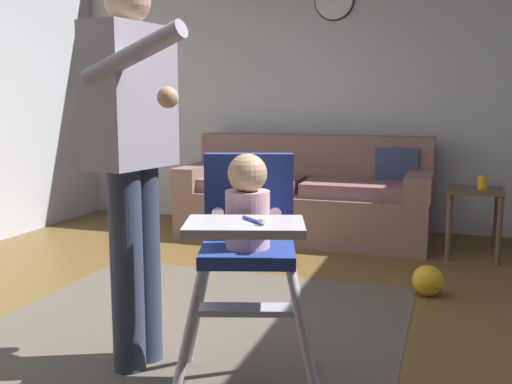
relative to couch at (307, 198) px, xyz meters
The scene contains 10 objects.
ground 2.45m from the couch, 91.24° to the right, with size 6.29×7.41×0.10m, color brown.
wall_far 1.12m from the couch, 95.76° to the left, with size 5.49×0.06×2.65m, color silver.
area_rug 2.37m from the couch, 91.31° to the right, with size 2.11×2.29×0.01m, color #5A5246.
couch is the anchor object (origin of this frame).
high_chair 2.85m from the couch, 81.12° to the right, with size 0.75×0.83×0.98m.
adult_standing 2.77m from the couch, 92.29° to the right, with size 0.51×0.56×1.66m.
toy_ball 1.71m from the couch, 50.90° to the right, with size 0.19×0.19×0.19m, color gold.
side_table 1.38m from the couch, 12.73° to the right, with size 0.40×0.40×0.52m.
sippy_cup 1.45m from the couch, 12.30° to the right, with size 0.07×0.07×0.10m, color gold.
wall_clock 1.78m from the couch, 76.61° to the left, with size 0.36×0.04×0.36m.
Camera 1 is at (1.23, -2.50, 1.17)m, focal length 41.75 mm.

